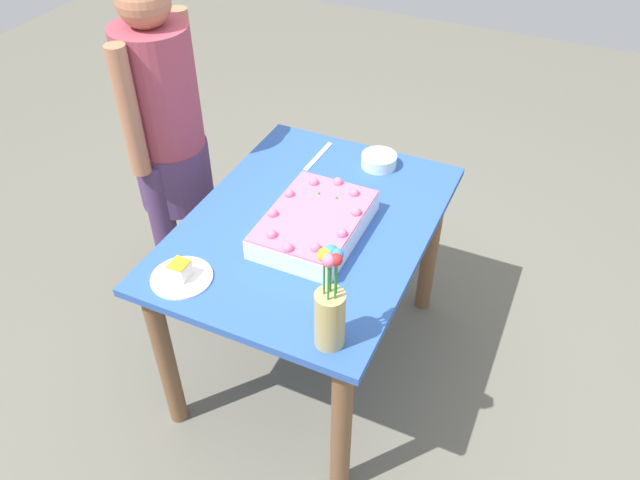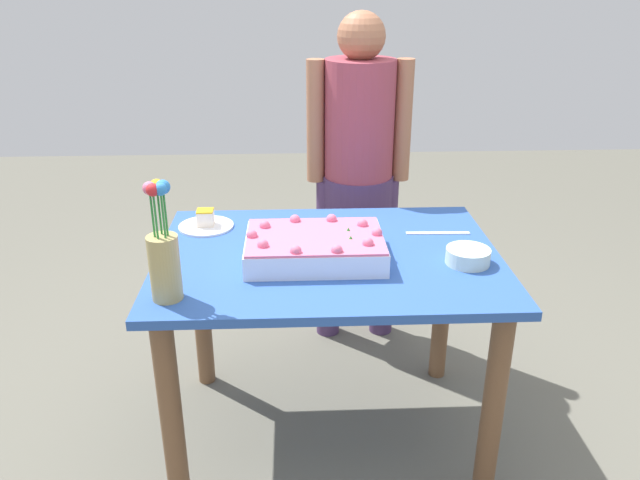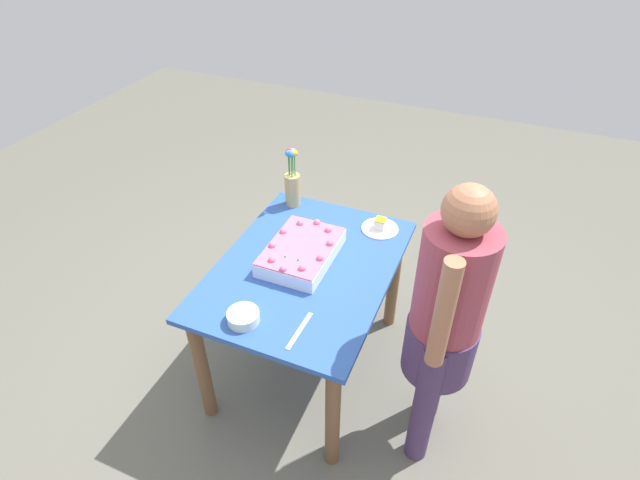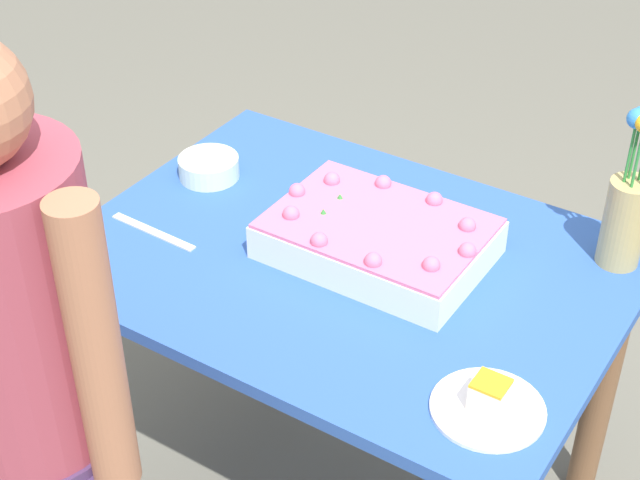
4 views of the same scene
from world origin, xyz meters
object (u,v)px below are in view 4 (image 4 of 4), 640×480
object	(u,v)px
serving_plate_with_slice	(488,404)
fruit_bowl	(209,167)
flower_vase	(627,208)
person_standing	(27,396)
sheet_cake	(378,237)
cake_knife	(153,232)

from	to	relation	value
serving_plate_with_slice	fruit_bowl	world-z (taller)	serving_plate_with_slice
flower_vase	person_standing	xyz separation A→B (m)	(-0.66, -1.02, -0.04)
sheet_cake	cake_knife	xyz separation A→B (m)	(-0.45, -0.20, -0.04)
cake_knife	serving_plate_with_slice	bearing A→B (deg)	175.42
cake_knife	person_standing	distance (m)	0.63
cake_knife	flower_vase	size ratio (longest dim) A/B	0.64
sheet_cake	person_standing	distance (m)	0.80
serving_plate_with_slice	cake_knife	distance (m)	0.86
sheet_cake	person_standing	xyz separation A→B (m)	(-0.22, -0.77, 0.05)
fruit_bowl	serving_plate_with_slice	bearing A→B (deg)	-21.62
sheet_cake	serving_plate_with_slice	world-z (taller)	sheet_cake
flower_vase	serving_plate_with_slice	bearing A→B (deg)	-94.46
flower_vase	cake_knife	bearing A→B (deg)	-153.33
cake_knife	flower_vase	distance (m)	1.01
flower_vase	sheet_cake	bearing A→B (deg)	-150.06
flower_vase	fruit_bowl	xyz separation A→B (m)	(-0.93, -0.20, -0.11)
serving_plate_with_slice	fruit_bowl	xyz separation A→B (m)	(-0.89, 0.35, 0.01)
flower_vase	fruit_bowl	bearing A→B (deg)	-168.18
serving_plate_with_slice	sheet_cake	bearing A→B (deg)	143.08
cake_knife	flower_vase	xyz separation A→B (m)	(0.89, 0.45, 0.13)
fruit_bowl	person_standing	bearing A→B (deg)	-71.52
sheet_cake	cake_knife	world-z (taller)	sheet_cake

